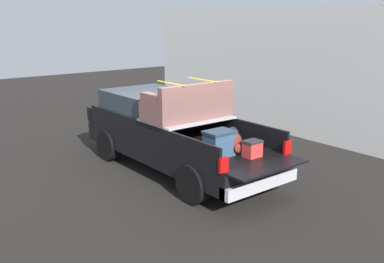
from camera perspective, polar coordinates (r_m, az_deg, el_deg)
ground_plane at (r=10.59m, az=-2.03°, el=-5.13°), size 40.00×40.00×0.00m
pickup_truck at (r=10.57m, az=-3.16°, el=0.20°), size 6.05×2.06×2.23m
building_facade at (r=14.82m, az=9.10°, el=8.18°), size 10.79×0.36×3.93m
trash_can at (r=15.82m, az=-1.90°, el=3.37°), size 0.60×0.60×0.98m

